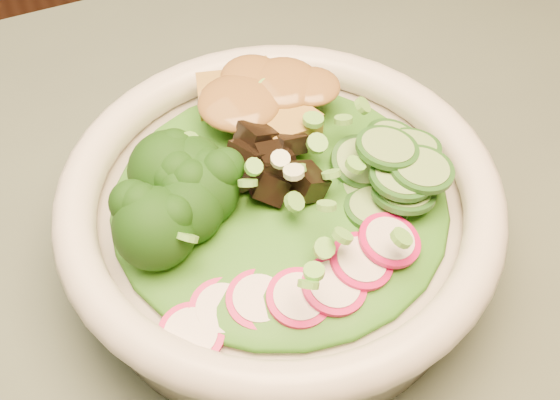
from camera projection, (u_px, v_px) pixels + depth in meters
name	position (u px, v px, depth m)	size (l,w,h in m)	color
salad_bowl	(280.00, 220.00, 0.54)	(0.30, 0.30, 0.08)	silver
lettuce_bed	(280.00, 199.00, 0.52)	(0.23, 0.23, 0.03)	#1F6214
broccoli_florets	(174.00, 203.00, 0.49)	(0.09, 0.08, 0.05)	black
radish_slices	(313.00, 285.00, 0.47)	(0.12, 0.04, 0.02)	#B80E4D
cucumber_slices	(387.00, 169.00, 0.52)	(0.08, 0.08, 0.04)	#7FA55B
mushroom_heap	(275.00, 168.00, 0.51)	(0.08, 0.08, 0.04)	black
tofu_cubes	(260.00, 112.00, 0.55)	(0.10, 0.07, 0.04)	olive
peanut_sauce	(260.00, 97.00, 0.54)	(0.08, 0.06, 0.02)	brown
scallion_garnish	(280.00, 172.00, 0.50)	(0.21, 0.21, 0.03)	#65B540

